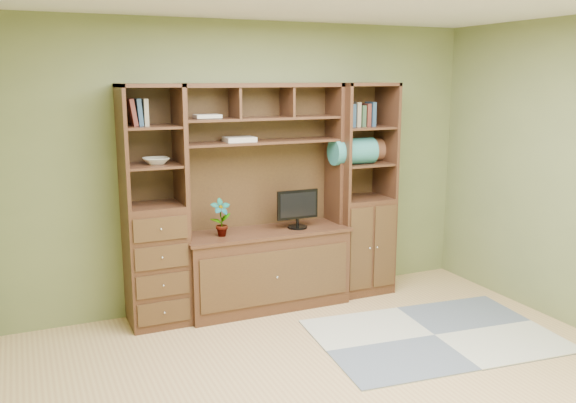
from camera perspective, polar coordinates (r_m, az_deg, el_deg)
name	(u,v)px	position (r m, az deg, el deg)	size (l,w,h in m)	color
room	(363,205)	(3.90, 7.08, -0.34)	(4.60, 4.10, 2.64)	tan
center_hutch	(266,199)	(5.49, -2.09, 0.27)	(1.54, 0.53, 2.05)	#442718
left_tower	(154,207)	(5.25, -12.43, -0.53)	(0.50, 0.45, 2.05)	#442718
right_tower	(362,190)	(5.98, 6.92, 1.11)	(0.55, 0.45, 2.05)	#442718
rug	(435,335)	(5.29, 13.55, -12.09)	(1.93, 1.29, 0.01)	#979B9C
monitor	(297,202)	(5.59, 0.89, -0.05)	(0.40, 0.18, 0.49)	black
orchid	(221,218)	(5.34, -6.29, -1.51)	(0.18, 0.12, 0.34)	brown
magazines	(239,139)	(5.42, -4.57, 5.82)	(0.27, 0.19, 0.04)	beige
bowl	(156,161)	(5.19, -12.25, 3.74)	(0.22, 0.22, 0.05)	beige
blanket_teal	(353,151)	(5.81, 6.09, 4.70)	(0.43, 0.25, 0.25)	#2D7773
blanket_red	(371,150)	(6.06, 7.77, 4.82)	(0.40, 0.22, 0.22)	brown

